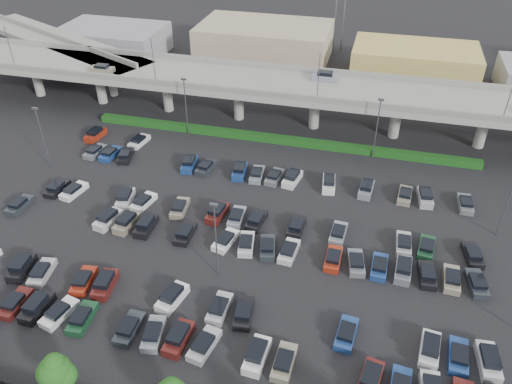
% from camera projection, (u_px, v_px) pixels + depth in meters
% --- Properties ---
extents(ground, '(280.00, 280.00, 0.00)m').
position_uv_depth(ground, '(237.00, 232.00, 65.67)').
color(ground, black).
extents(overpass, '(150.00, 13.00, 15.80)m').
position_uv_depth(overpass, '(287.00, 88.00, 87.10)').
color(overpass, gray).
rests_on(overpass, ground).
extents(on_ramp, '(50.93, 30.13, 8.80)m').
position_uv_depth(on_ramp, '(59.00, 44.00, 106.66)').
color(on_ramp, gray).
rests_on(on_ramp, ground).
extents(hedge, '(66.00, 1.60, 1.10)m').
position_uv_depth(hedge, '(278.00, 139.00, 85.20)').
color(hedge, '#154313').
rests_on(hedge, ground).
extents(parked_cars, '(62.95, 41.65, 1.67)m').
position_uv_depth(parked_cars, '(225.00, 247.00, 62.25)').
color(parked_cars, silver).
rests_on(parked_cars, ground).
extents(light_poles, '(66.90, 48.38, 10.30)m').
position_uv_depth(light_poles, '(210.00, 180.00, 64.54)').
color(light_poles, '#4A4A4F').
rests_on(light_poles, ground).
extents(distant_buildings, '(138.00, 24.00, 9.00)m').
position_uv_depth(distant_buildings, '(369.00, 55.00, 110.03)').
color(distant_buildings, gray).
rests_on(distant_buildings, ground).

